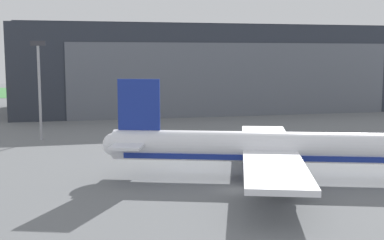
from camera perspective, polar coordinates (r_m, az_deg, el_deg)
ground_plane at (r=55.37m, az=5.11°, el=-7.79°), size 440.00×440.00×0.00m
grass_field_strip at (r=208.90m, az=-8.71°, el=3.27°), size 440.00×56.00×0.08m
maintenance_hangar at (r=140.33m, az=2.22°, el=5.84°), size 102.09×42.18×22.62m
airliner_near_right at (r=59.53m, az=9.25°, el=-3.12°), size 38.99×36.75×11.61m
apron_light_mast at (r=89.58m, az=-16.68°, el=4.13°), size 2.40×0.50×16.67m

